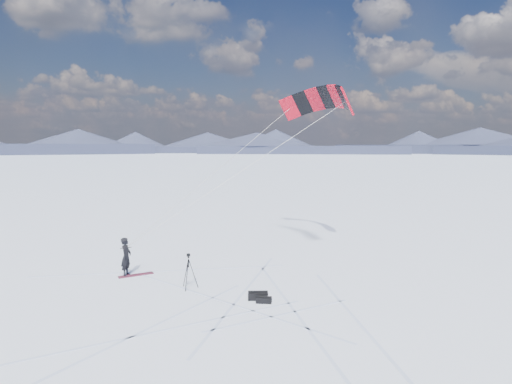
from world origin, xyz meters
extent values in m
plane|color=white|center=(0.00, 0.00, 0.00)|extent=(1800.00, 1800.00, 0.00)
cube|color=black|center=(188.09, 258.89, 2.23)|extent=(147.80, 124.57, 4.46)
cone|color=black|center=(188.09, 258.89, 4.46)|extent=(89.40, 89.40, 8.00)
cube|color=black|center=(98.89, 304.34, 2.23)|extent=(156.56, 89.15, 4.46)
cone|color=black|center=(98.89, 304.34, 4.46)|extent=(80.64, 80.64, 8.00)
cube|color=black|center=(0.00, 320.00, 2.23)|extent=(150.00, 45.00, 4.46)
cone|color=black|center=(0.00, 320.00, 4.46)|extent=(64.00, 64.00, 8.00)
cube|color=black|center=(-98.89, 304.34, 2.23)|extent=(156.56, 89.15, 4.46)
cone|color=black|center=(-98.89, 304.34, 4.46)|extent=(80.64, 80.64, 8.00)
cube|color=#A9B8DC|center=(-5.00, -4.00, 0.00)|extent=(6.00, 0.12, 0.01)
cube|color=#A9B8DC|center=(-3.30, -1.70, 0.00)|extent=(3.52, 7.29, 0.01)
cube|color=#A9B8DC|center=(-1.60, 0.60, 0.00)|extent=(6.45, 7.79, 0.01)
cube|color=#A9B8DC|center=(0.10, 2.90, 0.00)|extent=(11.66, 3.07, 0.01)
cube|color=#A9B8DC|center=(1.80, -2.80, 0.00)|extent=(1.27, 5.91, 0.01)
cube|color=#A9B8DC|center=(3.50, -0.50, 0.00)|extent=(6.52, 4.83, 0.01)
cube|color=#A9B8DC|center=(5.20, 1.80, 0.00)|extent=(8.85, 4.87, 0.01)
cube|color=#A9B8DC|center=(-4.10, -3.90, 0.00)|extent=(0.79, 11.99, 0.01)
imported|color=black|center=(-3.23, 3.24, 0.00)|extent=(0.59, 0.77, 1.87)
cube|color=maroon|center=(-2.81, 3.23, 0.02)|extent=(1.67, 0.81, 0.04)
cylinder|color=black|center=(-0.14, 0.89, 0.67)|extent=(0.43, 0.08, 1.34)
cylinder|color=black|center=(-0.46, 1.04, 0.67)|extent=(0.28, 0.37, 1.34)
cylinder|color=black|center=(-0.42, 0.69, 0.67)|extent=(0.20, 0.41, 1.34)
cylinder|color=black|center=(-0.34, 0.87, 1.14)|extent=(0.04, 0.04, 0.39)
cube|color=black|center=(-0.34, 0.87, 1.40)|extent=(0.09, 0.09, 0.06)
cube|color=black|center=(-0.34, 0.87, 1.50)|extent=(0.16, 0.12, 0.11)
cylinder|color=black|center=(-0.34, 0.97, 1.50)|extent=(0.08, 0.11, 0.08)
cube|color=black|center=(2.38, -0.99, 0.15)|extent=(0.86, 0.51, 0.31)
cylinder|color=black|center=(2.38, -0.99, 0.32)|extent=(0.77, 0.20, 0.08)
cube|color=black|center=(2.54, -1.40, 0.12)|extent=(0.68, 0.47, 0.23)
cylinder|color=black|center=(2.54, -1.40, 0.25)|extent=(0.58, 0.24, 0.07)
cube|color=red|center=(8.37, 4.74, 8.63)|extent=(1.06, 1.21, 1.63)
cube|color=black|center=(8.49, 5.63, 8.89)|extent=(0.87, 1.25, 1.53)
cube|color=red|center=(8.42, 6.56, 9.06)|extent=(1.00, 1.25, 1.43)
cube|color=black|center=(8.17, 7.49, 9.12)|extent=(1.18, 1.23, 1.31)
cube|color=red|center=(7.75, 8.36, 9.06)|extent=(1.33, 1.17, 1.43)
cube|color=black|center=(7.19, 9.11, 8.89)|extent=(1.45, 1.06, 1.53)
cube|color=red|center=(6.52, 9.70, 8.63)|extent=(1.54, 0.90, 1.63)
cylinder|color=#9E9EA0|center=(2.57, 3.99, 5.00)|extent=(11.62, 1.52, 7.27)
cylinder|color=#9E9EA0|center=(1.64, 6.47, 5.00)|extent=(9.78, 6.48, 7.27)
cylinder|color=black|center=(-3.23, 3.24, 1.37)|extent=(0.53, 0.22, 0.03)
camera|label=1|loc=(-0.72, -17.49, 6.23)|focal=30.00mm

